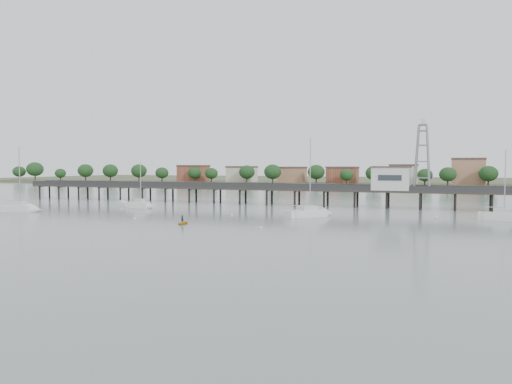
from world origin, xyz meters
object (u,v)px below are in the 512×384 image
(sailboat_b, at_px, (143,205))
(sailboat_a, at_px, (24,209))
(lattice_tower, at_px, (422,158))
(sailboat_c, at_px, (315,213))
(pier, at_px, (283,189))
(sailboat_e, at_px, (509,217))
(yellow_dinghy, at_px, (182,224))
(white_tender, at_px, (123,204))

(sailboat_b, xyz_separation_m, sailboat_a, (-17.81, -15.86, -0.02))
(sailboat_b, bearing_deg, lattice_tower, 22.20)
(lattice_tower, height_order, sailboat_c, lattice_tower)
(pier, relative_size, sailboat_b, 14.14)
(lattice_tower, bearing_deg, sailboat_e, -50.36)
(lattice_tower, height_order, yellow_dinghy, lattice_tower)
(sailboat_e, distance_m, sailboat_a, 92.33)
(sailboat_e, bearing_deg, white_tender, -174.77)
(pier, relative_size, yellow_dinghy, 53.19)
(sailboat_e, relative_size, yellow_dinghy, 4.54)
(pier, height_order, white_tender, pier)
(sailboat_a, bearing_deg, pier, 31.11)
(sailboat_e, distance_m, sailboat_b, 72.92)
(sailboat_c, xyz_separation_m, white_tender, (-47.84, 7.66, -0.18))
(sailboat_c, relative_size, sailboat_b, 1.44)
(yellow_dinghy, bearing_deg, white_tender, 130.80)
(sailboat_e, bearing_deg, sailboat_c, -163.84)
(lattice_tower, distance_m, sailboat_b, 61.89)
(pier, relative_size, sailboat_c, 9.83)
(lattice_tower, xyz_separation_m, yellow_dinghy, (-34.52, -43.17, -11.10))
(lattice_tower, relative_size, yellow_dinghy, 5.50)
(pier, distance_m, lattice_tower, 32.34)
(sailboat_e, xyz_separation_m, sailboat_a, (-90.72, -17.20, -0.01))
(sailboat_c, distance_m, white_tender, 48.45)
(lattice_tower, distance_m, white_tender, 68.25)
(lattice_tower, bearing_deg, sailboat_a, -154.85)
(sailboat_b, bearing_deg, pier, 40.19)
(lattice_tower, xyz_separation_m, sailboat_e, (15.14, -18.28, -10.46))
(white_tender, relative_size, yellow_dinghy, 1.44)
(pier, xyz_separation_m, sailboat_a, (-44.07, -35.47, -3.16))
(lattice_tower, height_order, sailboat_a, lattice_tower)
(sailboat_a, bearing_deg, sailboat_e, 3.01)
(sailboat_e, height_order, yellow_dinghy, sailboat_e)
(white_tender, bearing_deg, sailboat_c, 12.95)
(sailboat_e, relative_size, sailboat_b, 1.21)
(lattice_tower, bearing_deg, white_tender, -166.28)
(sailboat_b, bearing_deg, yellow_dinghy, -41.92)
(sailboat_e, bearing_deg, yellow_dinghy, -146.52)
(white_tender, bearing_deg, sailboat_e, 20.42)
(sailboat_b, distance_m, yellow_dinghy, 33.10)
(lattice_tower, height_order, white_tender, lattice_tower)
(pier, distance_m, white_tender, 37.72)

